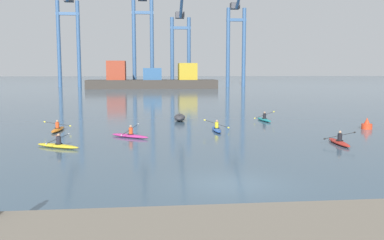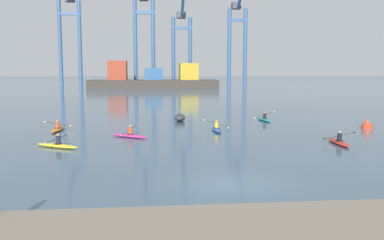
{
  "view_description": "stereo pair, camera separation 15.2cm",
  "coord_description": "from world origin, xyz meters",
  "px_view_note": "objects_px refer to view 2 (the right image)",
  "views": [
    {
      "loc": [
        -3.64,
        -17.57,
        4.97
      ],
      "look_at": [
        0.17,
        19.28,
        0.6
      ],
      "focal_mm": 38.79,
      "sensor_mm": 36.0,
      "label": 1
    },
    {
      "loc": [
        -3.48,
        -17.58,
        4.97
      ],
      "look_at": [
        0.17,
        19.28,
        0.6
      ],
      "focal_mm": 38.79,
      "sensor_mm": 36.0,
      "label": 2
    }
  ],
  "objects_px": {
    "gantry_crane_east_mid": "(182,36)",
    "gantry_crane_west_mid": "(144,29)",
    "kayak_teal": "(264,119)",
    "kayak_magenta": "(130,135)",
    "kayak_blue": "(216,129)",
    "capsized_dinghy": "(180,117)",
    "channel_buoy": "(367,125)",
    "kayak_red": "(339,142)",
    "gantry_crane_east": "(238,33)",
    "kayak_orange": "(58,129)",
    "gantry_crane_west": "(69,30)",
    "kayak_yellow": "(57,145)",
    "container_barge": "(153,80)"
  },
  "relations": [
    {
      "from": "gantry_crane_west_mid",
      "to": "kayak_magenta",
      "type": "height_order",
      "value": "gantry_crane_west_mid"
    },
    {
      "from": "kayak_blue",
      "to": "kayak_orange",
      "type": "xyz_separation_m",
      "value": [
        -13.2,
        1.34,
        0.0
      ]
    },
    {
      "from": "gantry_crane_east",
      "to": "channel_buoy",
      "type": "relative_size",
      "value": 34.39
    },
    {
      "from": "channel_buoy",
      "to": "kayak_red",
      "type": "relative_size",
      "value": 0.29
    },
    {
      "from": "gantry_crane_west_mid",
      "to": "channel_buoy",
      "type": "relative_size",
      "value": 34.6
    },
    {
      "from": "gantry_crane_west_mid",
      "to": "capsized_dinghy",
      "type": "relative_size",
      "value": 12.85
    },
    {
      "from": "gantry_crane_east",
      "to": "kayak_red",
      "type": "height_order",
      "value": "gantry_crane_east"
    },
    {
      "from": "gantry_crane_west",
      "to": "kayak_blue",
      "type": "relative_size",
      "value": 10.58
    },
    {
      "from": "kayak_red",
      "to": "gantry_crane_east_mid",
      "type": "bearing_deg",
      "value": 91.42
    },
    {
      "from": "kayak_red",
      "to": "kayak_yellow",
      "type": "height_order",
      "value": "same"
    },
    {
      "from": "gantry_crane_east_mid",
      "to": "capsized_dinghy",
      "type": "xyz_separation_m",
      "value": [
        -7.2,
        -92.83,
        -15.71
      ]
    },
    {
      "from": "channel_buoy",
      "to": "kayak_red",
      "type": "height_order",
      "value": "channel_buoy"
    },
    {
      "from": "container_barge",
      "to": "gantry_crane_east_mid",
      "type": "distance_m",
      "value": 20.82
    },
    {
      "from": "gantry_crane_west",
      "to": "gantry_crane_east_mid",
      "type": "bearing_deg",
      "value": -3.59
    },
    {
      "from": "gantry_crane_west_mid",
      "to": "channel_buoy",
      "type": "height_order",
      "value": "gantry_crane_west_mid"
    },
    {
      "from": "kayak_orange",
      "to": "kayak_magenta",
      "type": "distance_m",
      "value": 7.35
    },
    {
      "from": "gantry_crane_west_mid",
      "to": "kayak_orange",
      "type": "xyz_separation_m",
      "value": [
        -5.86,
        -98.08,
        -17.81
      ]
    },
    {
      "from": "gantry_crane_west",
      "to": "capsized_dinghy",
      "type": "bearing_deg",
      "value": -73.43
    },
    {
      "from": "gantry_crane_west_mid",
      "to": "kayak_blue",
      "type": "xyz_separation_m",
      "value": [
        7.33,
        -99.42,
        -17.81
      ]
    },
    {
      "from": "channel_buoy",
      "to": "container_barge",
      "type": "bearing_deg",
      "value": 101.54
    },
    {
      "from": "gantry_crane_west",
      "to": "kayak_yellow",
      "type": "xyz_separation_m",
      "value": [
        19.3,
        -108.93,
        -17.86
      ]
    },
    {
      "from": "gantry_crane_east_mid",
      "to": "kayak_red",
      "type": "height_order",
      "value": "gantry_crane_east_mid"
    },
    {
      "from": "gantry_crane_west",
      "to": "capsized_dinghy",
      "type": "height_order",
      "value": "gantry_crane_west"
    },
    {
      "from": "channel_buoy",
      "to": "kayak_magenta",
      "type": "bearing_deg",
      "value": -172.75
    },
    {
      "from": "kayak_red",
      "to": "kayak_orange",
      "type": "bearing_deg",
      "value": 157.61
    },
    {
      "from": "channel_buoy",
      "to": "kayak_orange",
      "type": "bearing_deg",
      "value": 176.8
    },
    {
      "from": "gantry_crane_west",
      "to": "kayak_blue",
      "type": "bearing_deg",
      "value": -73.25
    },
    {
      "from": "capsized_dinghy",
      "to": "channel_buoy",
      "type": "height_order",
      "value": "channel_buoy"
    },
    {
      "from": "kayak_magenta",
      "to": "gantry_crane_east",
      "type": "bearing_deg",
      "value": 73.71
    },
    {
      "from": "capsized_dinghy",
      "to": "kayak_blue",
      "type": "height_order",
      "value": "kayak_blue"
    },
    {
      "from": "gantry_crane_east",
      "to": "kayak_blue",
      "type": "xyz_separation_m",
      "value": [
        -22.14,
        -97.22,
        -16.88
      ]
    },
    {
      "from": "kayak_blue",
      "to": "kayak_yellow",
      "type": "height_order",
      "value": "kayak_blue"
    },
    {
      "from": "kayak_blue",
      "to": "kayak_red",
      "type": "bearing_deg",
      "value": -44.16
    },
    {
      "from": "gantry_crane_west_mid",
      "to": "gantry_crane_east_mid",
      "type": "relative_size",
      "value": 1.0
    },
    {
      "from": "gantry_crane_east_mid",
      "to": "gantry_crane_west_mid",
      "type": "bearing_deg",
      "value": -176.11
    },
    {
      "from": "kayak_teal",
      "to": "kayak_magenta",
      "type": "relative_size",
      "value": 1.11
    },
    {
      "from": "gantry_crane_west_mid",
      "to": "kayak_blue",
      "type": "distance_m",
      "value": 101.27
    },
    {
      "from": "gantry_crane_west_mid",
      "to": "kayak_magenta",
      "type": "distance_m",
      "value": 103.66
    },
    {
      "from": "container_barge",
      "to": "capsized_dinghy",
      "type": "distance_m",
      "value": 80.24
    },
    {
      "from": "gantry_crane_west",
      "to": "kayak_teal",
      "type": "bearing_deg",
      "value": -69.05
    },
    {
      "from": "gantry_crane_west",
      "to": "kayak_teal",
      "type": "xyz_separation_m",
      "value": [
        36.73,
        -95.96,
        -17.86
      ]
    },
    {
      "from": "kayak_orange",
      "to": "kayak_yellow",
      "type": "relative_size",
      "value": 1.06
    },
    {
      "from": "gantry_crane_east",
      "to": "kayak_teal",
      "type": "bearing_deg",
      "value": -100.15
    },
    {
      "from": "gantry_crane_west_mid",
      "to": "kayak_yellow",
      "type": "xyz_separation_m",
      "value": [
        -4.2,
        -105.9,
        -17.81
      ]
    },
    {
      "from": "kayak_blue",
      "to": "kayak_red",
      "type": "relative_size",
      "value": 0.99
    },
    {
      "from": "kayak_orange",
      "to": "kayak_teal",
      "type": "bearing_deg",
      "value": 15.11
    },
    {
      "from": "kayak_blue",
      "to": "kayak_red",
      "type": "height_order",
      "value": "kayak_blue"
    },
    {
      "from": "gantry_crane_west",
      "to": "gantry_crane_east_mid",
      "type": "relative_size",
      "value": 1.05
    },
    {
      "from": "kayak_yellow",
      "to": "kayak_teal",
      "type": "bearing_deg",
      "value": 36.65
    },
    {
      "from": "gantry_crane_west",
      "to": "gantry_crane_west_mid",
      "type": "distance_m",
      "value": 23.7
    }
  ]
}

